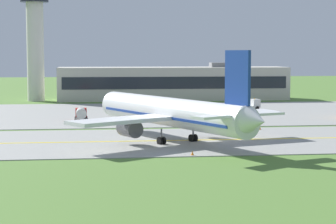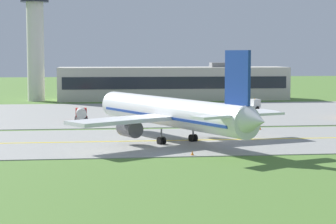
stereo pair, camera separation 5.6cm
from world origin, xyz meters
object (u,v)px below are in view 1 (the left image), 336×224
service_truck_catering (81,114)px  control_tower (35,31)px  service_truck_pushback (250,105)px  airplane_lead (172,113)px

service_truck_catering → control_tower: control_tower is taller
service_truck_pushback → control_tower: 61.35m
service_truck_catering → service_truck_pushback: (36.09, 20.29, -0.35)m
service_truck_catering → control_tower: size_ratio=0.20×
airplane_lead → service_truck_catering: size_ratio=6.15×
service_truck_pushback → service_truck_catering: bearing=-150.7°
service_truck_pushback → control_tower: size_ratio=0.22×
airplane_lead → service_truck_catering: airplane_lead is taller
airplane_lead → service_truck_catering: (-12.86, 27.18, -2.60)m
service_truck_pushback → control_tower: control_tower is taller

